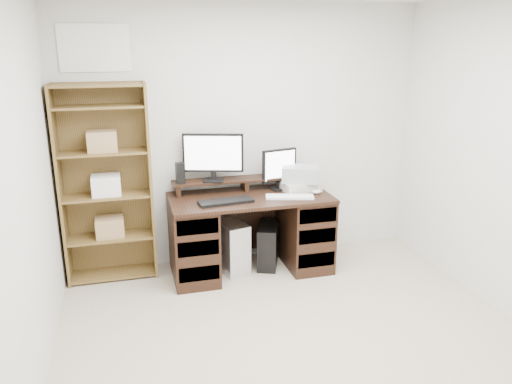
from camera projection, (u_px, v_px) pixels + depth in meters
name	position (u px, v px, depth m)	size (l,w,h in m)	color
room	(323.00, 194.00, 3.01)	(3.54, 4.04, 2.54)	#BAAA92
desk	(250.00, 232.00, 4.76)	(1.50, 0.70, 0.75)	black
riser_shelf	(245.00, 180.00, 4.82)	(1.40, 0.22, 0.12)	black
monitor_wide	(213.00, 155.00, 4.65)	(0.55, 0.21, 0.45)	black
monitor_small	(279.00, 167.00, 4.82)	(0.36, 0.17, 0.40)	black
speaker	(180.00, 173.00, 4.61)	(0.08, 0.08, 0.19)	black
keyboard_black	(226.00, 202.00, 4.45)	(0.49, 0.16, 0.03)	black
keyboard_white	(290.00, 197.00, 4.60)	(0.44, 0.13, 0.02)	white
mouse	(317.00, 192.00, 4.72)	(0.10, 0.06, 0.04)	silver
printer	(300.00, 186.00, 4.83)	(0.35, 0.27, 0.09)	beige
basket	(300.00, 174.00, 4.80)	(0.35, 0.25, 0.15)	#999EA3
tower_silver	(229.00, 245.00, 4.82)	(0.22, 0.49, 0.49)	silver
tower_black	(268.00, 245.00, 4.92)	(0.32, 0.46, 0.42)	black
bookshelf	(106.00, 182.00, 4.49)	(0.80, 0.30, 1.80)	brown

